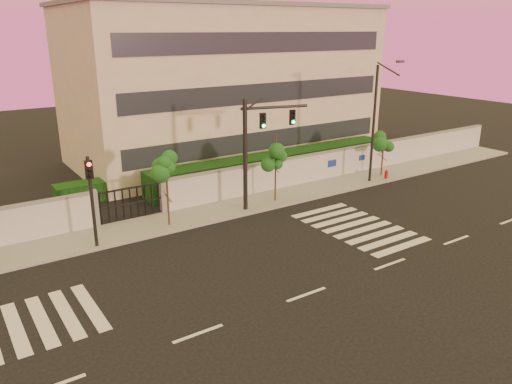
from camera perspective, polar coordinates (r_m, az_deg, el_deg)
ground at (r=21.08m, az=5.77°, el=-11.59°), size 120.00×120.00×0.00m
sidewalk at (r=29.09m, az=-7.43°, el=-2.83°), size 60.00×3.00×0.15m
perimeter_wall at (r=30.08m, az=-8.62°, el=-0.16°), size 60.00×0.36×2.20m
hedge_row at (r=32.95m, az=-8.98°, el=1.00°), size 41.00×4.25×1.80m
institutional_building at (r=41.78m, az=-3.74°, el=12.28°), size 24.40×12.40×12.25m
road_markings at (r=22.98m, az=-3.35°, el=-8.82°), size 57.00×7.62×0.02m
street_tree_d at (r=27.03m, az=-10.18°, el=2.00°), size 1.32×1.05×4.12m
street_tree_e at (r=30.53m, az=2.28°, el=4.53°), size 1.31×1.04×4.39m
street_tree_f at (r=37.39m, az=14.37°, el=5.37°), size 1.38×1.10×3.39m
traffic_signal_main at (r=29.16m, az=0.17°, el=5.93°), size 4.19×1.25×6.71m
traffic_signal_secondary at (r=25.19m, az=-18.32°, el=0.05°), size 0.37×0.35×4.72m
streetlight_east at (r=35.17m, az=13.55°, el=8.16°), size 0.51×2.05×8.53m
fire_hydrant at (r=37.15m, az=14.66°, el=1.88°), size 0.29×0.28×0.76m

